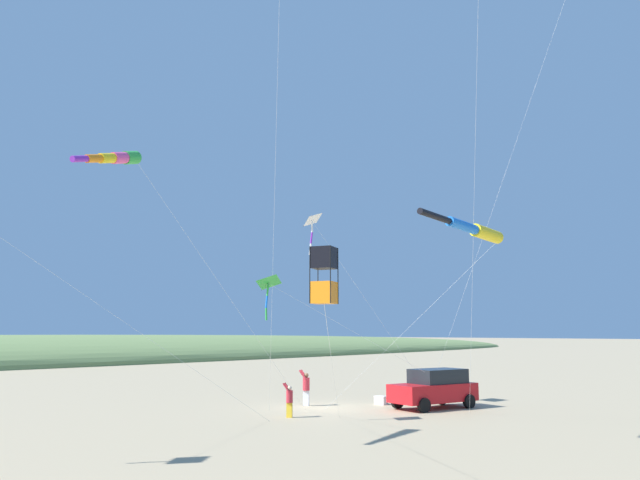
{
  "coord_description": "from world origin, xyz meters",
  "views": [
    {
      "loc": [
        -21.02,
        22.17,
        3.66
      ],
      "look_at": [
        -6.56,
        7.07,
        6.79
      ],
      "focal_mm": 34.39,
      "sensor_mm": 36.0,
      "label": 1
    }
  ],
  "objects_px": {
    "kite_windsock_yellow_midlevel": "(116,158)",
    "kite_windsock_blue_topmost": "(474,230)",
    "kite_delta_rainbow_low_near": "(312,221)",
    "cooler_box": "(381,400)",
    "parked_car": "(434,388)",
    "person_adult_flyer": "(306,386)",
    "kite_box_black_fish_shape": "(324,276)",
    "kite_delta_teal_far_right": "(269,283)",
    "person_child_green_jacket": "(289,399)"
  },
  "relations": [
    {
      "from": "parked_car",
      "to": "kite_delta_rainbow_low_near",
      "type": "distance_m",
      "value": 10.4
    },
    {
      "from": "cooler_box",
      "to": "kite_windsock_yellow_midlevel",
      "type": "height_order",
      "value": "kite_windsock_yellow_midlevel"
    },
    {
      "from": "kite_delta_rainbow_low_near",
      "to": "kite_delta_teal_far_right",
      "type": "bearing_deg",
      "value": 118.06
    },
    {
      "from": "kite_box_black_fish_shape",
      "to": "kite_delta_rainbow_low_near",
      "type": "bearing_deg",
      "value": -44.58
    },
    {
      "from": "kite_delta_teal_far_right",
      "to": "kite_windsock_yellow_midlevel",
      "type": "bearing_deg",
      "value": 90.52
    },
    {
      "from": "kite_windsock_yellow_midlevel",
      "to": "kite_windsock_blue_topmost",
      "type": "bearing_deg",
      "value": -123.86
    },
    {
      "from": "person_adult_flyer",
      "to": "kite_delta_rainbow_low_near",
      "type": "height_order",
      "value": "kite_delta_rainbow_low_near"
    },
    {
      "from": "kite_box_black_fish_shape",
      "to": "kite_windsock_blue_topmost",
      "type": "bearing_deg",
      "value": -76.17
    },
    {
      "from": "kite_box_black_fish_shape",
      "to": "parked_car",
      "type": "bearing_deg",
      "value": -63.72
    },
    {
      "from": "kite_delta_teal_far_right",
      "to": "kite_windsock_blue_topmost",
      "type": "relative_size",
      "value": 1.31
    },
    {
      "from": "person_child_green_jacket",
      "to": "kite_delta_teal_far_right",
      "type": "bearing_deg",
      "value": 107.77
    },
    {
      "from": "person_child_green_jacket",
      "to": "kite_box_black_fish_shape",
      "type": "distance_m",
      "value": 14.72
    },
    {
      "from": "parked_car",
      "to": "kite_delta_rainbow_low_near",
      "type": "relative_size",
      "value": 0.47
    },
    {
      "from": "parked_car",
      "to": "kite_windsock_yellow_midlevel",
      "type": "distance_m",
      "value": 18.18
    },
    {
      "from": "parked_car",
      "to": "kite_box_black_fish_shape",
      "type": "xyz_separation_m",
      "value": [
        -8.03,
        16.25,
        3.88
      ]
    },
    {
      "from": "kite_delta_rainbow_low_near",
      "to": "parked_car",
      "type": "bearing_deg",
      "value": -147.21
    },
    {
      "from": "cooler_box",
      "to": "kite_delta_teal_far_right",
      "type": "relative_size",
      "value": 0.05
    },
    {
      "from": "parked_car",
      "to": "person_adult_flyer",
      "type": "xyz_separation_m",
      "value": [
        5.18,
        3.6,
        0.01
      ]
    },
    {
      "from": "kite_box_black_fish_shape",
      "to": "kite_delta_teal_far_right",
      "type": "xyz_separation_m",
      "value": [
        10.19,
        -7.42,
        0.8
      ]
    },
    {
      "from": "parked_car",
      "to": "kite_windsock_yellow_midlevel",
      "type": "relative_size",
      "value": 0.35
    },
    {
      "from": "person_child_green_jacket",
      "to": "kite_delta_teal_far_right",
      "type": "xyz_separation_m",
      "value": [
        -0.57,
        1.78,
        4.84
      ]
    },
    {
      "from": "kite_box_black_fish_shape",
      "to": "kite_windsock_blue_topmost",
      "type": "xyz_separation_m",
      "value": [
        2.78,
        -11.3,
        2.68
      ]
    },
    {
      "from": "person_adult_flyer",
      "to": "kite_windsock_yellow_midlevel",
      "type": "xyz_separation_m",
      "value": [
        -3.08,
        12.3,
        8.55
      ]
    },
    {
      "from": "cooler_box",
      "to": "kite_windsock_blue_topmost",
      "type": "xyz_separation_m",
      "value": [
        -8.07,
        4.39,
        7.3
      ]
    },
    {
      "from": "parked_car",
      "to": "kite_delta_teal_far_right",
      "type": "relative_size",
      "value": 0.39
    },
    {
      "from": "person_child_green_jacket",
      "to": "kite_box_black_fish_shape",
      "type": "relative_size",
      "value": 0.13
    },
    {
      "from": "parked_car",
      "to": "kite_delta_rainbow_low_near",
      "type": "xyz_separation_m",
      "value": [
        5.12,
        3.3,
        8.44
      ]
    },
    {
      "from": "parked_car",
      "to": "kite_windsock_blue_topmost",
      "type": "relative_size",
      "value": 0.51
    },
    {
      "from": "parked_car",
      "to": "person_child_green_jacket",
      "type": "height_order",
      "value": "parked_car"
    },
    {
      "from": "cooler_box",
      "to": "person_adult_flyer",
      "type": "height_order",
      "value": "person_adult_flyer"
    },
    {
      "from": "cooler_box",
      "to": "kite_box_black_fish_shape",
      "type": "xyz_separation_m",
      "value": [
        -10.86,
        15.69,
        4.62
      ]
    },
    {
      "from": "parked_car",
      "to": "kite_windsock_yellow_midlevel",
      "type": "bearing_deg",
      "value": 82.47
    },
    {
      "from": "kite_delta_teal_far_right",
      "to": "kite_windsock_blue_topmost",
      "type": "height_order",
      "value": "kite_windsock_blue_topmost"
    },
    {
      "from": "kite_delta_rainbow_low_near",
      "to": "kite_windsock_blue_topmost",
      "type": "relative_size",
      "value": 1.08
    },
    {
      "from": "kite_delta_rainbow_low_near",
      "to": "kite_box_black_fish_shape",
      "type": "bearing_deg",
      "value": 135.42
    },
    {
      "from": "person_adult_flyer",
      "to": "person_child_green_jacket",
      "type": "xyz_separation_m",
      "value": [
        -2.45,
        3.45,
        -0.16
      ]
    },
    {
      "from": "person_adult_flyer",
      "to": "kite_delta_rainbow_low_near",
      "type": "bearing_deg",
      "value": -101.78
    },
    {
      "from": "cooler_box",
      "to": "kite_windsock_blue_topmost",
      "type": "bearing_deg",
      "value": 151.46
    },
    {
      "from": "kite_delta_rainbow_low_near",
      "to": "kite_windsock_yellow_midlevel",
      "type": "xyz_separation_m",
      "value": [
        -3.02,
        12.61,
        0.12
      ]
    },
    {
      "from": "kite_windsock_blue_topmost",
      "to": "kite_box_black_fish_shape",
      "type": "bearing_deg",
      "value": 103.83
    },
    {
      "from": "kite_windsock_blue_topmost",
      "to": "kite_delta_teal_far_right",
      "type": "bearing_deg",
      "value": 27.62
    },
    {
      "from": "kite_box_black_fish_shape",
      "to": "kite_windsock_blue_topmost",
      "type": "distance_m",
      "value": 11.94
    },
    {
      "from": "cooler_box",
      "to": "kite_box_black_fish_shape",
      "type": "bearing_deg",
      "value": 124.68
    },
    {
      "from": "person_child_green_jacket",
      "to": "kite_windsock_blue_topmost",
      "type": "relative_size",
      "value": 0.16
    },
    {
      "from": "person_child_green_jacket",
      "to": "kite_windsock_yellow_midlevel",
      "type": "xyz_separation_m",
      "value": [
        -0.63,
        8.85,
        8.72
      ]
    },
    {
      "from": "parked_car",
      "to": "kite_windsock_yellow_midlevel",
      "type": "xyz_separation_m",
      "value": [
        2.1,
        15.9,
        8.56
      ]
    },
    {
      "from": "person_adult_flyer",
      "to": "kite_windsock_blue_topmost",
      "type": "height_order",
      "value": "kite_windsock_blue_topmost"
    },
    {
      "from": "parked_car",
      "to": "kite_windsock_yellow_midlevel",
      "type": "height_order",
      "value": "kite_windsock_yellow_midlevel"
    },
    {
      "from": "person_child_green_jacket",
      "to": "cooler_box",
      "type": "bearing_deg",
      "value": -89.17
    },
    {
      "from": "kite_delta_rainbow_low_near",
      "to": "kite_windsock_yellow_midlevel",
      "type": "bearing_deg",
      "value": 103.45
    }
  ]
}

